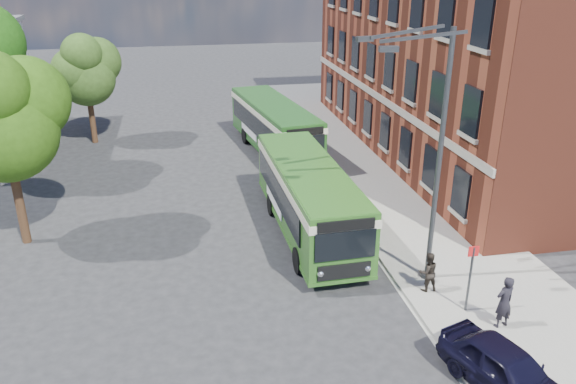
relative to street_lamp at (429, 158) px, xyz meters
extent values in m
plane|color=#262628|center=(-4.84, 2.00, -4.79)|extent=(120.00, 120.00, 0.00)
cube|color=gray|center=(2.16, 10.00, -4.72)|extent=(6.00, 48.00, 0.15)
cube|color=beige|center=(-0.89, 10.00, -4.79)|extent=(0.12, 48.00, 0.01)
cube|color=maroon|center=(9.16, 14.00, 1.21)|extent=(12.00, 26.00, 12.00)
cube|color=#B4A998|center=(3.12, 14.00, -1.19)|extent=(0.12, 26.00, 0.35)
cylinder|color=#3A3C3F|center=(0.36, 0.00, -4.64)|extent=(0.44, 0.44, 0.30)
cylinder|color=#3A3C3F|center=(0.36, 0.00, -0.29)|extent=(0.18, 0.18, 9.00)
cube|color=#3A3C3F|center=(-0.87, -0.60, 4.01)|extent=(2.58, 0.46, 0.37)
cube|color=#3A3C3F|center=(-0.87, 0.60, 4.01)|extent=(2.58, 0.46, 0.37)
cube|color=#3A3C3F|center=(-2.11, -1.08, 3.76)|extent=(0.55, 0.22, 0.16)
cube|color=#3A3C3F|center=(-2.11, 1.08, 3.76)|extent=(0.55, 0.22, 0.16)
cylinder|color=#3A3C3F|center=(0.76, -2.20, -3.54)|extent=(0.08, 0.08, 2.50)
cube|color=red|center=(0.76, -2.20, -2.44)|extent=(0.35, 0.04, 0.35)
cube|color=#2F6320|center=(-3.01, 4.65, -3.02)|extent=(2.76, 9.94, 2.45)
cube|color=#2F6320|center=(-3.01, 4.65, -4.29)|extent=(2.80, 9.98, 0.14)
cube|color=black|center=(-4.30, 4.92, -2.89)|extent=(0.29, 8.08, 1.10)
cube|color=black|center=(-1.74, 4.98, -2.89)|extent=(0.29, 8.08, 1.10)
cube|color=beige|center=(-3.01, 4.65, -2.19)|extent=(2.82, 10.00, 0.32)
cube|color=#2F6320|center=(-3.01, 4.65, -1.83)|extent=(2.66, 9.84, 0.12)
cube|color=black|center=(-2.88, -0.32, -2.84)|extent=(2.15, 0.14, 1.05)
cube|color=black|center=(-2.88, -0.33, -2.09)|extent=(2.00, 0.13, 0.38)
cube|color=black|center=(-2.88, -0.33, -3.84)|extent=(1.90, 0.13, 0.55)
sphere|color=silver|center=(-3.73, -0.33, -3.84)|extent=(0.26, 0.26, 0.26)
sphere|color=silver|center=(-2.03, -0.28, -3.84)|extent=(0.26, 0.26, 0.26)
cube|color=black|center=(-3.15, 9.62, -2.79)|extent=(2.00, 0.13, 0.90)
cube|color=white|center=(-4.33, 5.62, -3.64)|extent=(0.12, 3.20, 0.45)
cylinder|color=black|center=(-4.10, 1.48, -4.29)|extent=(0.31, 1.01, 1.00)
cylinder|color=black|center=(-1.76, 1.54, -4.29)|extent=(0.31, 1.01, 1.00)
cylinder|color=black|center=(-4.24, 6.76, -4.29)|extent=(0.31, 1.01, 1.00)
cylinder|color=black|center=(-1.90, 6.82, -4.29)|extent=(0.31, 1.01, 1.00)
cube|color=#21531C|center=(-2.60, 15.60, -3.02)|extent=(3.99, 10.39, 2.45)
cube|color=#21531C|center=(-2.60, 15.60, -4.29)|extent=(4.04, 10.44, 0.14)
cube|color=black|center=(-3.91, 15.71, -2.89)|extent=(1.33, 8.25, 1.10)
cube|color=black|center=(-1.38, 16.09, -2.89)|extent=(1.33, 8.25, 1.10)
cube|color=#F6F0CA|center=(-2.60, 15.60, -2.19)|extent=(4.06, 10.46, 0.32)
cube|color=#21531C|center=(-2.60, 15.60, -1.83)|extent=(3.88, 10.28, 0.12)
cube|color=black|center=(-1.84, 10.56, -2.84)|extent=(2.14, 0.40, 1.05)
cube|color=black|center=(-1.83, 10.55, -2.09)|extent=(1.99, 0.38, 0.38)
cube|color=black|center=(-1.83, 10.55, -3.84)|extent=(1.89, 0.36, 0.55)
sphere|color=silver|center=(-2.68, 10.45, -3.84)|extent=(0.26, 0.26, 0.26)
sphere|color=silver|center=(-1.00, 10.70, -3.84)|extent=(0.26, 0.26, 0.26)
cube|color=black|center=(-3.37, 20.64, -2.79)|extent=(1.99, 0.38, 0.90)
cube|color=white|center=(-4.03, 16.40, -3.64)|extent=(0.52, 3.17, 0.45)
cylinder|color=black|center=(-3.27, 12.20, -4.29)|extent=(0.43, 1.03, 1.00)
cylinder|color=black|center=(-0.95, 12.55, -4.29)|extent=(0.43, 1.03, 1.00)
cylinder|color=black|center=(-4.10, 17.67, -4.29)|extent=(0.43, 1.03, 1.00)
cylinder|color=black|center=(-1.79, 18.02, -4.29)|extent=(0.43, 1.03, 1.00)
imported|color=black|center=(-0.04, -5.90, -3.96)|extent=(2.79, 4.30, 1.36)
imported|color=black|center=(1.43, -3.22, -3.75)|extent=(0.72, 0.55, 1.78)
imported|color=black|center=(-0.01, -0.82, -3.91)|extent=(0.71, 0.56, 1.45)
cylinder|color=#372314|center=(-14.71, 6.03, -3.08)|extent=(0.36, 0.36, 3.42)
sphere|color=#2A4E0F|center=(-14.71, 6.03, 0.02)|extent=(4.04, 4.04, 4.04)
sphere|color=#2A4E0F|center=(-13.93, 6.65, 1.03)|extent=(3.42, 3.42, 3.42)
cylinder|color=#372314|center=(-13.55, 19.71, -3.32)|extent=(0.36, 0.36, 2.94)
sphere|color=#2D4919|center=(-13.55, 19.71, -0.65)|extent=(3.48, 3.48, 3.48)
sphere|color=#2D4919|center=(-12.88, 20.25, 0.22)|extent=(2.94, 2.94, 2.94)
sphere|color=#2D4919|center=(-14.15, 19.25, -0.11)|extent=(2.67, 2.67, 2.67)
sphere|color=#2D4919|center=(-13.55, 19.04, 0.89)|extent=(2.41, 2.41, 2.41)
camera|label=1|loc=(-8.01, -16.42, 6.15)|focal=35.00mm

